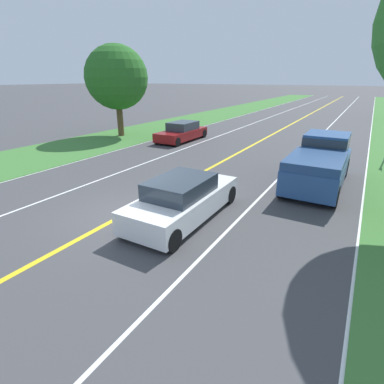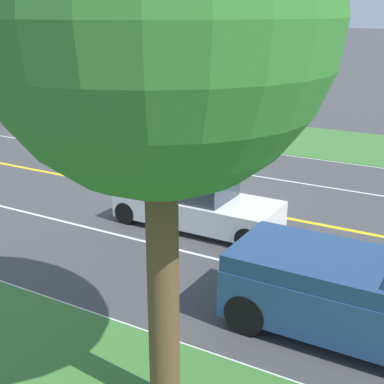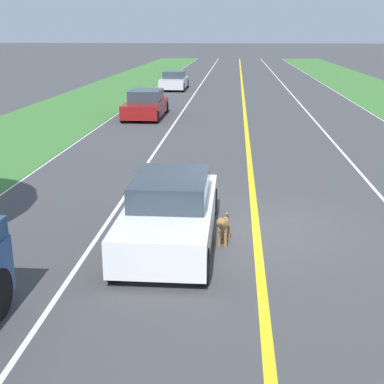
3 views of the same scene
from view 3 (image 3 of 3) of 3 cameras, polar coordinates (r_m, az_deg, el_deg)
The scene contains 7 objects.
ground_plane at distance 12.26m, azimuth 6.86°, elevation -4.11°, with size 400.00×400.00×0.00m, color #424244.
centre_divider_line at distance 12.25m, azimuth 6.86°, elevation -4.09°, with size 0.18×160.00×0.01m, color yellow.
lane_dash_same_dir at distance 12.59m, azimuth -9.29°, elevation -3.61°, with size 0.10×160.00×0.01m, color white.
ego_car at distance 11.38m, azimuth -2.32°, elevation -2.12°, with size 1.84×4.65×1.41m.
dog at distance 11.25m, azimuth 3.39°, elevation -3.52°, with size 0.31×1.05×0.72m.
car_trailing_near at distance 28.51m, azimuth -4.97°, elevation 9.26°, with size 1.90×4.49×1.41m.
car_trailing_mid at distance 42.31m, azimuth -1.92°, elevation 11.76°, with size 1.90×4.35×1.39m.
Camera 3 is at (0.54, 11.45, 4.34)m, focal length 50.00 mm.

